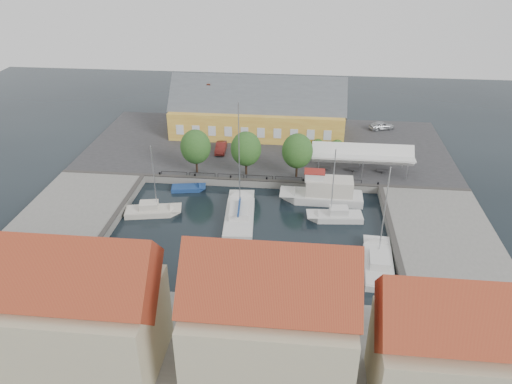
% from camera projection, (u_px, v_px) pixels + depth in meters
% --- Properties ---
extents(ground, '(140.00, 140.00, 0.00)m').
position_uv_depth(ground, '(251.00, 227.00, 59.56)').
color(ground, black).
rests_on(ground, ground).
extents(north_quay, '(56.00, 26.00, 1.00)m').
position_uv_depth(north_quay, '(267.00, 148.00, 79.50)').
color(north_quay, '#2D2D30').
rests_on(north_quay, ground).
extents(west_quay, '(12.00, 24.00, 1.00)m').
position_uv_depth(west_quay, '(66.00, 222.00, 59.58)').
color(west_quay, slate).
rests_on(west_quay, ground).
extents(east_quay, '(12.00, 24.00, 1.00)m').
position_uv_depth(east_quay, '(445.00, 243.00, 55.56)').
color(east_quay, slate).
rests_on(east_quay, ground).
extents(south_bank, '(56.00, 14.00, 1.00)m').
position_uv_depth(south_bank, '(222.00, 357.00, 40.90)').
color(south_bank, slate).
rests_on(south_bank, ground).
extents(quay_edge_fittings, '(56.00, 24.72, 0.40)m').
position_uv_depth(quay_edge_fittings, '(255.00, 200.00, 63.22)').
color(quay_edge_fittings, '#383533').
rests_on(quay_edge_fittings, north_quay).
extents(warehouse, '(28.56, 14.00, 9.55)m').
position_uv_depth(warehouse, '(254.00, 113.00, 82.58)').
color(warehouse, gold).
rests_on(warehouse, north_quay).
extents(tent_canopy, '(14.00, 4.00, 2.83)m').
position_uv_depth(tent_canopy, '(362.00, 154.00, 69.26)').
color(tent_canopy, silver).
rests_on(tent_canopy, north_quay).
extents(quay_trees, '(18.20, 4.20, 6.30)m').
position_uv_depth(quay_trees, '(246.00, 149.00, 67.97)').
color(quay_trees, black).
rests_on(quay_trees, north_quay).
extents(car_silver, '(4.55, 2.95, 1.44)m').
position_uv_depth(car_silver, '(382.00, 125.00, 84.89)').
color(car_silver, '#B3B7BB').
rests_on(car_silver, north_quay).
extents(car_red, '(1.70, 4.36, 1.41)m').
position_uv_depth(car_red, '(221.00, 147.00, 76.48)').
color(car_red, maroon).
rests_on(car_red, north_quay).
extents(center_sailboat, '(4.18, 11.51, 15.12)m').
position_uv_depth(center_sailboat, '(240.00, 217.00, 60.85)').
color(center_sailboat, silver).
rests_on(center_sailboat, ground).
extents(trawler, '(10.92, 3.39, 5.00)m').
position_uv_depth(trawler, '(325.00, 194.00, 64.67)').
color(trawler, silver).
rests_on(trawler, ground).
extents(east_boat_a, '(7.03, 2.87, 9.93)m').
position_uv_depth(east_boat_a, '(336.00, 217.00, 60.92)').
color(east_boat_a, silver).
rests_on(east_boat_a, ground).
extents(east_boat_c, '(3.43, 9.50, 11.80)m').
position_uv_depth(east_boat_c, '(378.00, 265.00, 52.36)').
color(east_boat_c, silver).
rests_on(east_boat_c, ground).
extents(west_boat_b, '(7.25, 3.67, 9.74)m').
position_uv_depth(west_boat_b, '(152.00, 212.00, 62.06)').
color(west_boat_b, beige).
rests_on(west_boat_b, ground).
extents(launch_sw, '(5.42, 2.23, 0.98)m').
position_uv_depth(launch_sw, '(102.00, 286.00, 49.52)').
color(launch_sw, silver).
rests_on(launch_sw, ground).
extents(launch_nw, '(4.87, 2.58, 0.88)m').
position_uv_depth(launch_nw, '(188.00, 189.00, 67.84)').
color(launch_nw, navy).
rests_on(launch_nw, ground).
extents(townhouses, '(36.30, 8.50, 12.00)m').
position_uv_depth(townhouses, '(241.00, 329.00, 36.25)').
color(townhouses, '#B3AA8A').
rests_on(townhouses, south_bank).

